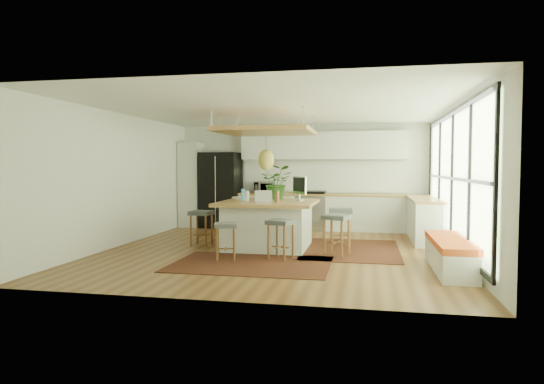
% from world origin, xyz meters
% --- Properties ---
extents(floor, '(7.00, 7.00, 0.00)m').
position_xyz_m(floor, '(0.00, 0.00, 0.00)').
color(floor, '#523117').
rests_on(floor, ground).
extents(ceiling, '(7.00, 7.00, 0.00)m').
position_xyz_m(ceiling, '(0.00, 0.00, 2.70)').
color(ceiling, white).
rests_on(ceiling, ground).
extents(wall_back, '(6.50, 0.00, 6.50)m').
position_xyz_m(wall_back, '(0.00, 3.50, 1.35)').
color(wall_back, silver).
rests_on(wall_back, ground).
extents(wall_front, '(6.50, 0.00, 6.50)m').
position_xyz_m(wall_front, '(0.00, -3.50, 1.35)').
color(wall_front, silver).
rests_on(wall_front, ground).
extents(wall_left, '(0.00, 7.00, 7.00)m').
position_xyz_m(wall_left, '(-3.25, 0.00, 1.35)').
color(wall_left, silver).
rests_on(wall_left, ground).
extents(wall_right, '(0.00, 7.00, 7.00)m').
position_xyz_m(wall_right, '(3.25, 0.00, 1.35)').
color(wall_right, silver).
rests_on(wall_right, ground).
extents(window_wall, '(0.10, 6.20, 2.60)m').
position_xyz_m(window_wall, '(3.22, 0.00, 1.40)').
color(window_wall, black).
rests_on(window_wall, wall_right).
extents(pantry, '(0.55, 0.60, 2.25)m').
position_xyz_m(pantry, '(-2.95, 3.18, 1.12)').
color(pantry, silver).
rests_on(pantry, floor).
extents(back_counter_base, '(4.20, 0.60, 0.88)m').
position_xyz_m(back_counter_base, '(0.55, 3.18, 0.44)').
color(back_counter_base, silver).
rests_on(back_counter_base, floor).
extents(back_counter_top, '(4.24, 0.64, 0.05)m').
position_xyz_m(back_counter_top, '(0.55, 3.18, 0.90)').
color(back_counter_top, olive).
rests_on(back_counter_top, back_counter_base).
extents(backsplash, '(4.20, 0.02, 0.80)m').
position_xyz_m(backsplash, '(0.55, 3.48, 1.35)').
color(backsplash, white).
rests_on(backsplash, wall_back).
extents(upper_cabinets, '(4.20, 0.34, 0.70)m').
position_xyz_m(upper_cabinets, '(0.55, 3.32, 2.15)').
color(upper_cabinets, silver).
rests_on(upper_cabinets, wall_back).
extents(range, '(0.76, 0.62, 1.00)m').
position_xyz_m(range, '(0.30, 3.18, 0.50)').
color(range, '#A5A5AA').
rests_on(range, floor).
extents(right_counter_base, '(0.60, 2.50, 0.88)m').
position_xyz_m(right_counter_base, '(2.93, 2.00, 0.44)').
color(right_counter_base, silver).
rests_on(right_counter_base, floor).
extents(right_counter_top, '(0.64, 2.54, 0.05)m').
position_xyz_m(right_counter_top, '(2.93, 2.00, 0.90)').
color(right_counter_top, olive).
rests_on(right_counter_top, right_counter_base).
extents(window_bench, '(0.52, 2.00, 0.50)m').
position_xyz_m(window_bench, '(2.95, -1.20, 0.25)').
color(window_bench, silver).
rests_on(window_bench, floor).
extents(ceiling_panel, '(1.86, 1.86, 0.80)m').
position_xyz_m(ceiling_panel, '(-0.30, 0.40, 2.05)').
color(ceiling_panel, olive).
rests_on(ceiling_panel, ceiling).
extents(rug_near, '(2.60, 1.80, 0.01)m').
position_xyz_m(rug_near, '(-0.19, -1.34, 0.01)').
color(rug_near, black).
rests_on(rug_near, floor).
extents(rug_right, '(1.80, 2.60, 0.01)m').
position_xyz_m(rug_right, '(1.40, 0.37, 0.01)').
color(rug_right, black).
rests_on(rug_right, floor).
extents(fridge, '(1.03, 0.82, 1.98)m').
position_xyz_m(fridge, '(-2.11, 3.17, 0.93)').
color(fridge, black).
rests_on(fridge, floor).
extents(island, '(1.85, 1.85, 0.93)m').
position_xyz_m(island, '(-0.23, 0.29, 0.47)').
color(island, olive).
rests_on(island, floor).
extents(stool_near_left, '(0.46, 0.46, 0.64)m').
position_xyz_m(stool_near_left, '(-0.70, -1.08, 0.35)').
color(stool_near_left, '#3F4445').
rests_on(stool_near_left, floor).
extents(stool_near_right, '(0.52, 0.52, 0.69)m').
position_xyz_m(stool_near_right, '(0.22, -0.82, 0.35)').
color(stool_near_right, '#3F4445').
rests_on(stool_near_right, floor).
extents(stool_right_front, '(0.56, 0.56, 0.74)m').
position_xyz_m(stool_right_front, '(1.15, -0.25, 0.35)').
color(stool_right_front, '#3F4445').
rests_on(stool_right_front, floor).
extents(stool_right_back, '(0.49, 0.49, 0.77)m').
position_xyz_m(stool_right_back, '(1.17, 0.65, 0.35)').
color(stool_right_back, '#3F4445').
rests_on(stool_right_back, floor).
extents(stool_left_side, '(0.44, 0.44, 0.71)m').
position_xyz_m(stool_left_side, '(-1.62, 0.27, 0.35)').
color(stool_left_side, '#3F4445').
rests_on(stool_left_side, floor).
extents(laptop, '(0.42, 0.43, 0.25)m').
position_xyz_m(laptop, '(-0.23, -0.11, 1.05)').
color(laptop, '#A5A5AA').
rests_on(laptop, island).
extents(monitor, '(0.47, 0.54, 0.49)m').
position_xyz_m(monitor, '(0.34, 0.67, 1.19)').
color(monitor, '#A5A5AA').
rests_on(monitor, island).
extents(microwave, '(0.59, 0.42, 0.36)m').
position_xyz_m(microwave, '(-0.95, 3.16, 1.10)').
color(microwave, '#A5A5AA').
rests_on(microwave, back_counter_top).
extents(island_plant, '(0.68, 0.75, 0.55)m').
position_xyz_m(island_plant, '(-0.16, 0.85, 1.21)').
color(island_plant, '#1E4C19').
rests_on(island_plant, island).
extents(island_bowl, '(0.25, 0.25, 0.06)m').
position_xyz_m(island_bowl, '(-0.94, 0.57, 0.96)').
color(island_bowl, silver).
rests_on(island_bowl, island).
extents(island_bottle_0, '(0.07, 0.07, 0.19)m').
position_xyz_m(island_bottle_0, '(-0.78, 0.39, 1.03)').
color(island_bottle_0, '#36A9DA').
rests_on(island_bottle_0, island).
extents(island_bottle_1, '(0.07, 0.07, 0.19)m').
position_xyz_m(island_bottle_1, '(-0.63, 0.14, 1.03)').
color(island_bottle_1, white).
rests_on(island_bottle_1, island).
extents(island_bottle_2, '(0.07, 0.07, 0.19)m').
position_xyz_m(island_bottle_2, '(0.02, -0.01, 1.03)').
color(island_bottle_2, '#9D4834').
rests_on(island_bottle_2, island).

